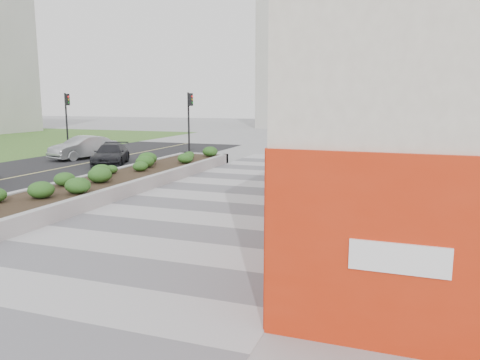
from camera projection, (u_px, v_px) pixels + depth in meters
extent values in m
plane|color=gray|center=(147.00, 250.00, 11.78)|extent=(160.00, 160.00, 0.00)
cube|color=#A8A8AD|center=(198.00, 221.00, 14.56)|extent=(8.00, 36.00, 0.01)
cube|color=beige|center=(439.00, 92.00, 17.12)|extent=(6.00, 24.00, 8.00)
cube|color=red|center=(353.00, 157.00, 18.53)|extent=(0.12, 24.00, 3.00)
cube|color=red|center=(476.00, 265.00, 6.39)|extent=(6.00, 0.12, 3.00)
cube|color=#9E9EA0|center=(204.00, 158.00, 28.26)|extent=(3.00, 0.30, 0.55)
cube|color=#9E9EA0|center=(94.00, 180.00, 20.50)|extent=(0.30, 18.00, 0.55)
cube|color=#9E9EA0|center=(148.00, 183.00, 19.60)|extent=(0.30, 18.00, 0.55)
cube|color=#2D2116|center=(120.00, 182.00, 20.06)|extent=(2.40, 17.40, 0.50)
cube|color=black|center=(4.00, 179.00, 22.26)|extent=(10.00, 40.00, 0.00)
cylinder|color=black|center=(189.00, 126.00, 30.08)|extent=(0.12, 0.12, 4.20)
cube|color=black|center=(191.00, 100.00, 29.74)|extent=(0.18, 0.28, 0.80)
cylinder|color=black|center=(67.00, 123.00, 32.68)|extent=(0.12, 0.12, 4.20)
cube|color=black|center=(67.00, 100.00, 32.34)|extent=(0.18, 0.28, 0.80)
cube|color=#ADAAA3|center=(326.00, 53.00, 62.77)|extent=(16.00, 12.00, 20.00)
cylinder|color=#595654|center=(212.00, 223.00, 14.39)|extent=(0.44, 0.44, 0.01)
cube|color=black|center=(276.00, 188.00, 19.77)|extent=(0.29, 0.74, 0.02)
imported|color=#25252A|center=(276.00, 172.00, 19.66)|extent=(0.52, 0.36, 1.36)
sphere|color=blue|center=(277.00, 156.00, 19.55)|extent=(0.23, 0.23, 0.23)
imported|color=#A3A6AA|center=(83.00, 147.00, 29.97)|extent=(2.63, 4.61, 1.44)
imported|color=black|center=(111.00, 154.00, 27.17)|extent=(3.25, 4.50, 1.21)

